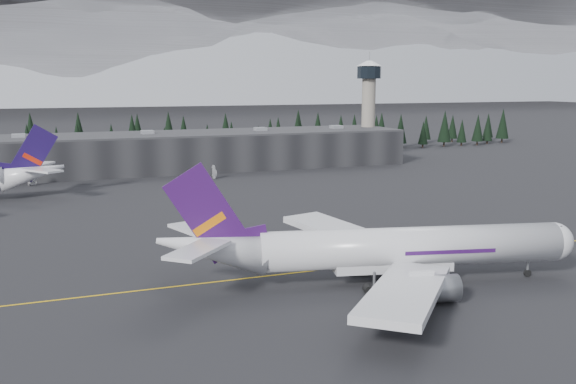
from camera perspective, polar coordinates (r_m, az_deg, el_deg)
name	(u,v)px	position (r m, az deg, el deg)	size (l,w,h in m)	color
ground	(332,265)	(106.66, 3.90, -6.48)	(1400.00, 1400.00, 0.00)	black
taxiline	(337,268)	(104.92, 4.37, -6.76)	(400.00, 0.40, 0.02)	gold
terminal	(178,151)	(223.24, -9.78, 3.59)	(160.00, 30.00, 12.60)	black
control_tower	(369,99)	(250.59, 7.18, 8.23)	(10.00, 10.00, 37.70)	gray
treeline	(159,139)	(259.34, -11.42, 4.65)	(360.00, 20.00, 15.00)	black
mountain_ridge	(67,101)	(1093.95, -19.02, 7.69)	(4400.00, 900.00, 420.00)	white
jet_main	(375,249)	(96.41, 7.76, -5.05)	(62.87, 57.39, 18.76)	silver
gse_vehicle_a	(32,183)	(200.52, -21.81, 0.73)	(2.38, 5.15, 1.43)	silver
gse_vehicle_b	(215,176)	(201.02, -6.52, 1.39)	(1.73, 4.30, 1.47)	silver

